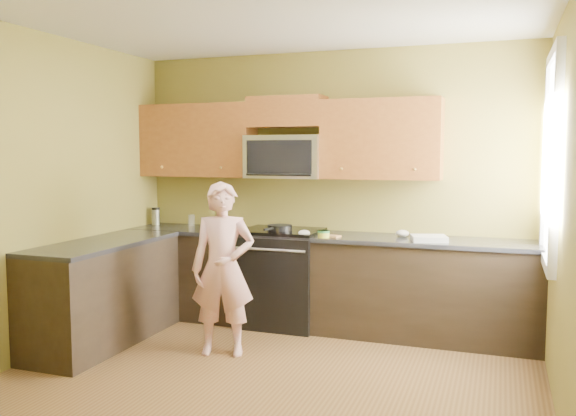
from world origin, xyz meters
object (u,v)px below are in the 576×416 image
at_px(microwave, 286,178).
at_px(woman, 223,269).
at_px(frying_pan, 280,230).
at_px(travel_mug, 156,225).
at_px(butter_tub, 324,237).
at_px(stove, 282,277).

xyz_separation_m(microwave, woman, (-0.16, -1.11, -0.72)).
bearing_deg(microwave, frying_pan, -89.00).
relative_size(microwave, travel_mug, 4.07).
relative_size(woman, travel_mug, 7.81).
height_order(microwave, frying_pan, microwave).
distance_m(woman, frying_pan, 0.96).
relative_size(butter_tub, travel_mug, 0.59).
relative_size(woman, butter_tub, 13.14).
distance_m(butter_tub, travel_mug, 2.01).
xyz_separation_m(microwave, frying_pan, (0.00, -0.18, -0.50)).
xyz_separation_m(frying_pan, travel_mug, (-1.50, 0.19, -0.03)).
bearing_deg(woman, stove, 63.77).
xyz_separation_m(stove, frying_pan, (0.00, -0.06, 0.47)).
bearing_deg(stove, butter_tub, -21.59).
bearing_deg(microwave, butter_tub, -33.17).
height_order(butter_tub, travel_mug, travel_mug).
relative_size(stove, woman, 0.65).
relative_size(frying_pan, butter_tub, 3.76).
distance_m(stove, frying_pan, 0.48).
xyz_separation_m(woman, butter_tub, (0.65, 0.79, 0.19)).
xyz_separation_m(stove, travel_mug, (-1.50, 0.13, 0.45)).
distance_m(stove, travel_mug, 1.57).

